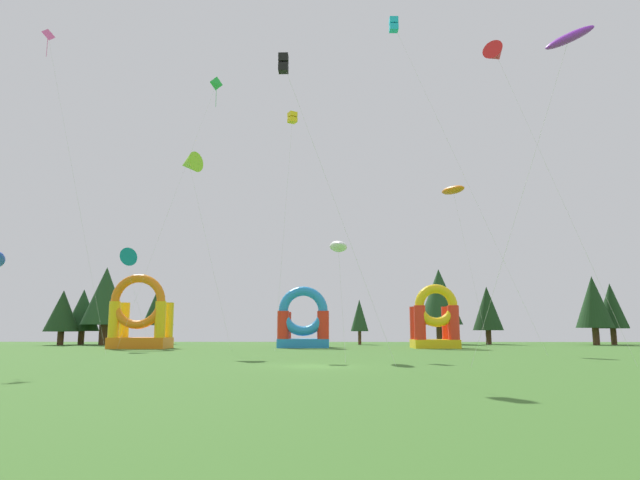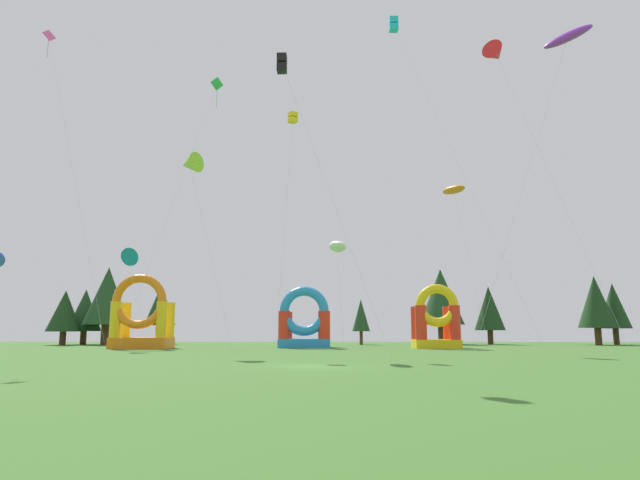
% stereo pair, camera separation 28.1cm
% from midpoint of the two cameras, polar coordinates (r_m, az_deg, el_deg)
% --- Properties ---
extents(ground_plane, '(120.00, 120.00, 0.00)m').
position_cam_midpoint_polar(ground_plane, '(30.33, -0.73, -12.92)').
color(ground_plane, '#3D6B28').
extents(kite_white_parafoil, '(1.62, 4.53, 7.97)m').
position_cam_midpoint_polar(kite_white_parafoil, '(37.23, 1.68, -0.69)').
color(kite_white_parafoil, white).
rests_on(kite_white_parafoil, ground_plane).
extents(kite_teal_delta, '(3.66, 3.79, 10.03)m').
position_cam_midpoint_polar(kite_teal_delta, '(58.75, -19.67, -1.81)').
color(kite_teal_delta, '#0C7F7A').
rests_on(kite_teal_delta, ground_plane).
extents(kite_purple_parafoil, '(6.07, 4.69, 17.21)m').
position_cam_midpoint_polar(kite_purple_parafoil, '(32.39, 24.10, 18.50)').
color(kite_purple_parafoil, purple).
rests_on(kite_purple_parafoil, ground_plane).
extents(kite_lime_delta, '(4.52, 7.14, 17.96)m').
position_cam_midpoint_polar(kite_lime_delta, '(52.39, -13.52, 7.67)').
color(kite_lime_delta, '#8CD826').
rests_on(kite_lime_delta, ground_plane).
extents(kite_pink_diamond, '(6.53, 1.38, 26.40)m').
position_cam_midpoint_polar(kite_pink_diamond, '(53.47, -26.37, 17.83)').
color(kite_pink_diamond, '#EA599E').
rests_on(kite_pink_diamond, ground_plane).
extents(kite_black_box, '(6.46, 0.57, 17.80)m').
position_cam_midpoint_polar(kite_black_box, '(33.74, -4.01, 17.63)').
color(kite_black_box, black).
rests_on(kite_black_box, ground_plane).
extents(kite_orange_parafoil, '(2.84, 5.25, 15.21)m').
position_cam_midpoint_polar(kite_orange_parafoil, '(52.74, 13.42, 5.03)').
color(kite_orange_parafoil, orange).
rests_on(kite_orange_parafoil, ground_plane).
extents(kite_red_delta, '(6.33, 5.11, 21.01)m').
position_cam_midpoint_polar(kite_red_delta, '(40.78, 17.53, 17.80)').
color(kite_red_delta, red).
rests_on(kite_red_delta, ground_plane).
extents(kite_cyan_box, '(11.33, 0.72, 27.26)m').
position_cam_midpoint_polar(kite_cyan_box, '(48.92, 7.50, 21.08)').
color(kite_cyan_box, '#19B7CC').
rests_on(kite_cyan_box, ground_plane).
extents(kite_green_diamond, '(10.06, 2.58, 27.29)m').
position_cam_midpoint_polar(kite_green_diamond, '(59.47, -10.88, 15.22)').
color(kite_green_diamond, green).
rests_on(kite_green_diamond, ground_plane).
extents(kite_yellow_box, '(2.18, 3.54, 22.09)m').
position_cam_midpoint_polar(kite_yellow_box, '(53.02, -3.03, 12.45)').
color(kite_yellow_box, yellow).
rests_on(kite_yellow_box, ground_plane).
extents(inflatable_orange_dome, '(5.88, 3.91, 7.66)m').
position_cam_midpoint_polar(inflatable_orange_dome, '(61.10, -18.24, -7.96)').
color(inflatable_orange_dome, orange).
rests_on(inflatable_orange_dome, ground_plane).
extents(inflatable_blue_arch, '(4.71, 4.30, 6.69)m').
position_cam_midpoint_polar(inflatable_blue_arch, '(60.49, 11.65, -8.47)').
color(inflatable_blue_arch, yellow).
rests_on(inflatable_blue_arch, ground_plane).
extents(inflatable_yellow_castle, '(5.58, 4.55, 6.60)m').
position_cam_midpoint_polar(inflatable_yellow_castle, '(61.07, -1.85, -8.83)').
color(inflatable_yellow_castle, '#268CD8').
rests_on(inflatable_yellow_castle, ground_plane).
extents(tree_row_0, '(4.35, 4.35, 6.98)m').
position_cam_midpoint_polar(tree_row_0, '(78.68, -25.15, -6.65)').
color(tree_row_0, '#4C331E').
rests_on(tree_row_0, ground_plane).
extents(tree_row_1, '(4.40, 4.40, 7.29)m').
position_cam_midpoint_polar(tree_row_1, '(80.63, -23.38, -6.69)').
color(tree_row_1, '#4C331E').
rests_on(tree_row_1, ground_plane).
extents(tree_row_2, '(5.85, 5.85, 10.10)m').
position_cam_midpoint_polar(tree_row_2, '(77.83, -21.38, -5.41)').
color(tree_row_2, '#4C331E').
rests_on(tree_row_2, ground_plane).
extents(tree_row_3, '(4.20, 4.20, 8.11)m').
position_cam_midpoint_polar(tree_row_3, '(79.82, -16.41, -6.48)').
color(tree_row_3, '#4C331E').
rests_on(tree_row_3, ground_plane).
extents(tree_row_4, '(2.36, 2.36, 5.95)m').
position_cam_midpoint_polar(tree_row_4, '(74.14, 3.99, -7.79)').
color(tree_row_4, '#4C331E').
rests_on(tree_row_4, ground_plane).
extents(tree_row_5, '(6.03, 6.03, 10.17)m').
position_cam_midpoint_polar(tree_row_5, '(77.28, 12.12, -5.78)').
color(tree_row_5, '#4C331E').
rests_on(tree_row_5, ground_plane).
extents(tree_row_6, '(4.03, 4.03, 7.75)m').
position_cam_midpoint_polar(tree_row_6, '(78.19, 16.79, -6.79)').
color(tree_row_6, '#4C331E').
rests_on(tree_row_6, ground_plane).
extents(tree_row_7, '(4.63, 4.63, 8.84)m').
position_cam_midpoint_polar(tree_row_7, '(79.89, 26.30, -5.77)').
color(tree_row_7, '#4C331E').
rests_on(tree_row_7, ground_plane).
extents(tree_row_8, '(4.06, 4.06, 8.07)m').
position_cam_midpoint_polar(tree_row_8, '(83.33, 27.78, -6.06)').
color(tree_row_8, '#4C331E').
rests_on(tree_row_8, ground_plane).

